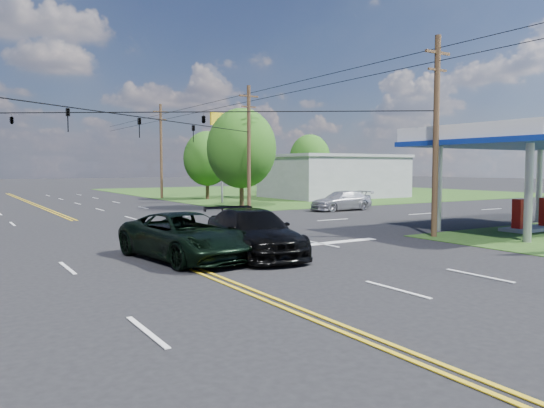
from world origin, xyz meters
TOP-DOWN VIEW (x-y plane):
  - ground at (0.00, 12.00)m, footprint 280.00×280.00m
  - grass_ne at (35.00, 44.00)m, footprint 46.00×48.00m
  - stop_bar at (5.00, 4.00)m, footprint 10.00×0.50m
  - retail_ne at (30.00, 32.00)m, footprint 14.00×10.00m
  - gas_canopy at (19.50, 2.00)m, footprint 12.20×8.20m
  - pole_se at (13.00, 3.00)m, footprint 1.60×0.28m
  - pole_ne at (13.00, 21.00)m, footprint 1.60×0.28m
  - pole_right_far at (13.00, 40.00)m, footprint 1.60×0.28m
  - span_wire_signals at (0.00, 12.00)m, footprint 26.00×18.00m
  - power_lines at (0.00, 10.00)m, footprint 26.04×100.00m
  - tree_right_a at (14.00, 24.00)m, footprint 5.70×5.70m
  - tree_right_b at (16.50, 36.00)m, footprint 4.94×4.94m
  - tree_far_r at (34.00, 42.00)m, footprint 5.32×5.32m
  - pickup_dkgreen at (0.50, 3.50)m, footprint 3.62×6.44m
  - suv_black at (3.00, 2.96)m, footprint 3.22×6.31m
  - sedan_far at (19.18, 17.50)m, footprint 5.24×2.21m
  - polesign_ne at (15.19, 30.00)m, footprint 2.31×0.43m

SIDE VIEW (x-z plane):
  - ground at x=0.00m, z-range 0.00..0.00m
  - grass_ne at x=35.00m, z-range -0.01..0.01m
  - stop_bar at x=5.00m, z-range -0.01..0.01m
  - sedan_far at x=19.18m, z-range 0.00..1.51m
  - pickup_dkgreen at x=0.50m, z-range 0.00..1.70m
  - suv_black at x=3.00m, z-range 0.00..1.75m
  - retail_ne at x=30.00m, z-range 0.00..4.40m
  - tree_right_b at x=16.50m, z-range 0.68..7.76m
  - tree_far_r at x=34.00m, z-range 0.73..8.36m
  - gas_canopy at x=19.50m, z-range 2.04..7.39m
  - tree_right_a at x=14.00m, z-range 0.78..8.96m
  - pole_se at x=13.00m, z-range 0.17..9.67m
  - pole_ne at x=13.00m, z-range 0.17..9.67m
  - pole_right_far at x=13.00m, z-range 0.17..10.17m
  - span_wire_signals at x=0.00m, z-range 5.43..6.56m
  - polesign_ne at x=15.19m, z-range 2.37..10.73m
  - power_lines at x=0.00m, z-range 8.28..8.92m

